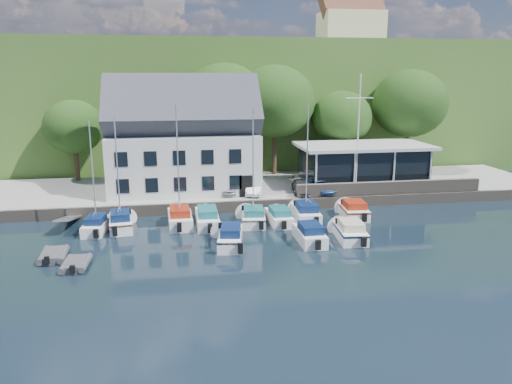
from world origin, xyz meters
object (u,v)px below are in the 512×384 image
(boat_r1_2, at_px, (178,168))
(boat_r1_4, at_px, (253,172))
(boat_r2_2, at_px, (230,235))
(boat_r1_5, at_px, (279,215))
(flagpole, at_px, (358,134))
(boat_r2_3, at_px, (310,233))
(car_white, at_px, (255,187))
(boat_r1_3, at_px, (207,216))
(harbor_building, at_px, (184,145))
(car_blue, at_px, (320,186))
(boat_r1_0, at_px, (93,180))
(club_pavilion, at_px, (362,164))
(car_dgrey, at_px, (302,187))
(boat_r1_6, at_px, (307,165))
(boat_r1_7, at_px, (353,209))
(car_silver, at_px, (227,187))
(boat_r1_1, at_px, (118,172))
(boat_r2_4, at_px, (350,230))
(dinghy_0, at_px, (53,254))
(dinghy_1, at_px, (76,263))

(boat_r1_2, xyz_separation_m, boat_r1_4, (5.97, -0.51, -0.46))
(boat_r1_2, distance_m, boat_r1_4, 6.01)
(boat_r2_2, bearing_deg, boat_r1_5, 55.51)
(flagpole, relative_size, boat_r2_3, 1.92)
(boat_r2_3, bearing_deg, car_white, 101.15)
(boat_r1_3, bearing_deg, harbor_building, 100.10)
(car_blue, bearing_deg, boat_r1_4, -158.95)
(car_blue, bearing_deg, boat_r1_0, 179.94)
(boat_r1_4, xyz_separation_m, boat_r2_2, (-2.46, -4.95, -3.55))
(boat_r1_0, height_order, boat_r2_2, boat_r1_0)
(boat_r2_3, bearing_deg, club_pavilion, 56.27)
(car_dgrey, bearing_deg, harbor_building, 171.38)
(boat_r1_6, distance_m, boat_r1_7, 5.83)
(boat_r1_0, height_order, boat_r1_5, boat_r1_0)
(boat_r1_5, height_order, boat_r1_6, boat_r1_6)
(boat_r1_3, bearing_deg, car_silver, 70.73)
(boat_r2_2, bearing_deg, boat_r1_4, 73.18)
(boat_r1_3, height_order, boat_r1_4, boat_r1_4)
(club_pavilion, xyz_separation_m, boat_r1_4, (-12.71, -8.66, 1.26))
(boat_r1_1, bearing_deg, boat_r2_2, -38.07)
(boat_r2_4, bearing_deg, flagpole, 73.03)
(car_blue, xyz_separation_m, dinghy_0, (-21.80, -11.37, -1.28))
(car_silver, relative_size, dinghy_1, 1.26)
(car_blue, xyz_separation_m, boat_r2_3, (-4.00, -10.83, -0.91))
(boat_r1_6, relative_size, boat_r2_3, 1.64)
(harbor_building, bearing_deg, dinghy_1, -113.81)
(boat_r2_2, xyz_separation_m, boat_r2_3, (5.80, -0.31, -0.03))
(boat_r1_4, relative_size, boat_r2_2, 1.37)
(flagpole, xyz_separation_m, boat_r1_6, (-6.36, -5.30, -1.81))
(flagpole, distance_m, boat_r2_4, 12.99)
(boat_r1_5, relative_size, boat_r2_3, 1.02)
(boat_r2_4, bearing_deg, boat_r1_1, 168.43)
(car_silver, relative_size, boat_r1_6, 0.38)
(car_white, bearing_deg, boat_r2_2, -92.11)
(harbor_building, xyz_separation_m, car_dgrey, (10.89, -3.37, -3.74))
(boat_r1_0, height_order, boat_r2_4, boat_r1_0)
(flagpole, bearing_deg, harbor_building, 167.86)
(boat_r1_0, distance_m, dinghy_0, 7.12)
(boat_r1_2, height_order, boat_r1_7, boat_r1_2)
(club_pavilion, distance_m, car_white, 11.92)
(car_silver, xyz_separation_m, car_blue, (8.80, -1.07, 0.03))
(boat_r1_0, bearing_deg, dinghy_1, -85.50)
(boat_r1_6, bearing_deg, boat_r2_2, -138.53)
(harbor_building, xyz_separation_m, dinghy_0, (-9.16, -14.95, -5.00))
(harbor_building, distance_m, boat_r1_6, 13.23)
(harbor_building, height_order, boat_r1_1, harbor_building)
(car_dgrey, relative_size, boat_r1_2, 0.44)
(boat_r1_5, bearing_deg, boat_r2_4, -49.42)
(boat_r1_3, bearing_deg, dinghy_0, -150.30)
(boat_r1_3, distance_m, boat_r2_2, 5.31)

